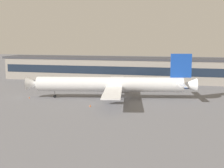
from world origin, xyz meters
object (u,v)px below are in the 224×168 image
at_px(follow_me_car, 106,83).
at_px(traffic_cone_1, 90,106).
at_px(traffic_cone_0, 29,98).
at_px(crew_van, 42,79).
at_px(pushback_tractor, 187,86).
at_px(belt_loader, 144,83).
at_px(airliner, 112,84).

distance_m(follow_me_car, traffic_cone_1, 50.91).
bearing_deg(traffic_cone_0, crew_van, 110.43).
relative_size(pushback_tractor, belt_loader, 0.76).
height_order(airliner, follow_me_car, airliner).
height_order(follow_me_car, traffic_cone_1, follow_me_car).
bearing_deg(pushback_tractor, airliner, -129.37).
xyz_separation_m(pushback_tractor, traffic_cone_1, (-30.68, -50.22, -0.74)).
height_order(airliner, crew_van, airliner).
distance_m(crew_van, follow_me_car, 35.91).
relative_size(airliner, pushback_tractor, 12.75).
bearing_deg(crew_van, follow_me_car, -4.42).
height_order(crew_van, follow_me_car, crew_van).
xyz_separation_m(airliner, belt_loader, (6.55, 37.51, -4.25)).
relative_size(airliner, crew_van, 11.91).
relative_size(airliner, follow_me_car, 13.64).
xyz_separation_m(belt_loader, traffic_cone_0, (-37.38, -45.45, -0.87)).
height_order(follow_me_car, traffic_cone_0, follow_me_car).
relative_size(crew_van, traffic_cone_1, 8.75).
bearing_deg(crew_van, airliner, -37.44).
relative_size(traffic_cone_0, traffic_cone_1, 0.89).
xyz_separation_m(pushback_tractor, belt_loader, (-20.86, 4.11, 0.10)).
bearing_deg(follow_me_car, traffic_cone_0, -115.10).
height_order(crew_van, traffic_cone_0, crew_van).
height_order(belt_loader, traffic_cone_0, belt_loader).
bearing_deg(traffic_cone_1, belt_loader, 79.75).
xyz_separation_m(pushback_tractor, crew_van, (-74.67, 2.79, 0.41)).
bearing_deg(traffic_cone_0, pushback_tractor, 35.37).
bearing_deg(follow_me_car, pushback_tractor, -0.03).
bearing_deg(traffic_cone_0, airliner, 14.44).
relative_size(follow_me_car, traffic_cone_1, 7.64).
relative_size(pushback_tractor, follow_me_car, 1.07).
bearing_deg(crew_van, traffic_cone_1, -50.31).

